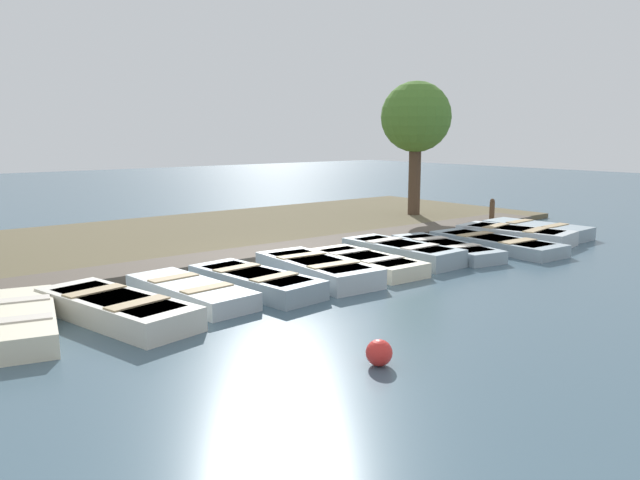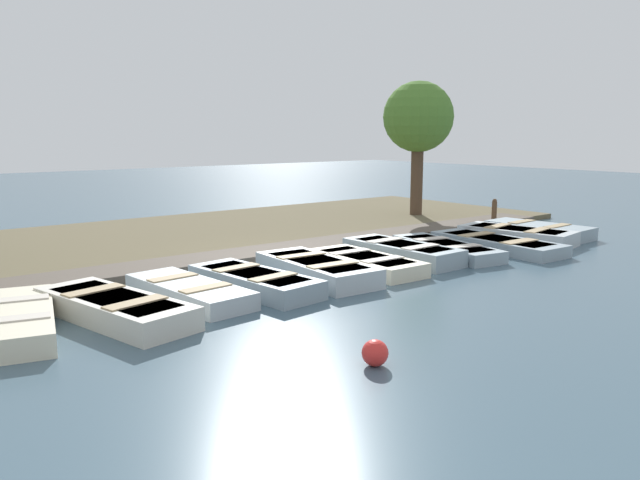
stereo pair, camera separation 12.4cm
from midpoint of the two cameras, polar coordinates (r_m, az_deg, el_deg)
The scene contains 17 objects.
ground_plane at distance 14.14m, azimuth -2.61°, elevation -2.51°, with size 80.00×80.00×0.00m, color #425B6B.
shore_bank at distance 18.33m, azimuth -11.86°, elevation 0.40°, with size 8.00×24.00×0.16m.
dock_walkway at distance 15.23m, azimuth -5.68°, elevation -1.27°, with size 1.29×21.10×0.20m.
rowboat_1 at distance 10.66m, azimuth -26.44°, elevation -6.63°, with size 3.23×1.84×0.38m.
rowboat_2 at distance 10.70m, azimuth -18.45°, elevation -5.93°, with size 3.34×1.76×0.41m.
rowboat_3 at distance 11.60m, azimuth -12.09°, elevation -4.60°, with size 2.98×1.30×0.35m.
rowboat_4 at distance 12.08m, azimuth -6.24°, elevation -3.76°, with size 3.06×1.39×0.39m.
rowboat_5 at distance 12.98m, azimuth -0.55°, elevation -2.66°, with size 3.09×1.38×0.42m.
rowboat_6 at distance 13.89m, azimuth 3.94°, elevation -2.04°, with size 2.91×1.22×0.34m.
rowboat_7 at distance 14.97m, azimuth 7.23°, elevation -1.05°, with size 3.05×1.18×0.43m.
rowboat_8 at distance 15.89m, azimuth 11.18°, elevation -0.73°, with size 3.36×1.59×0.33m.
rowboat_9 at distance 16.87m, azimuth 15.56°, elevation -0.29°, with size 3.62×1.37×0.33m.
rowboat_10 at distance 18.14m, azimuth 17.23°, elevation 0.47°, with size 3.21×1.74×0.42m.
rowboat_11 at distance 19.45m, azimuth 19.04°, elevation 0.92°, with size 3.05×1.34×0.39m.
mooring_post_far at distance 21.34m, azimuth 15.29°, elevation 2.53°, with size 0.17×0.17×0.87m.
buoy at distance 8.29m, azimuth 4.99°, elevation -10.23°, with size 0.35×0.35×0.35m.
park_tree_left at distance 22.06m, azimuth 8.61°, elevation 10.90°, with size 2.42×2.42×4.76m.
Camera 1 is at (11.14, -8.17, 3.01)m, focal length 35.00 mm.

